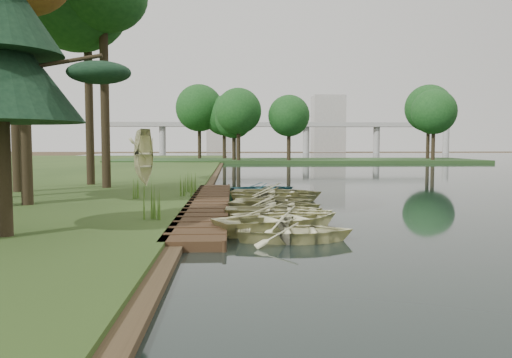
{
  "coord_description": "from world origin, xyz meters",
  "views": [
    {
      "loc": [
        -0.65,
        -19.33,
        2.53
      ],
      "look_at": [
        0.31,
        1.09,
        1.1
      ],
      "focal_mm": 35.0,
      "sensor_mm": 36.0,
      "label": 1
    }
  ],
  "objects_px": {
    "rowboat_0": "(295,229)",
    "boardwalk": "(208,205)",
    "stored_rowboat": "(145,180)",
    "pine_tree": "(0,35)",
    "rowboat_2": "(286,213)",
    "rowboat_1": "(281,217)"
  },
  "relations": [
    {
      "from": "pine_tree",
      "to": "rowboat_0",
      "type": "bearing_deg",
      "value": 2.65
    },
    {
      "from": "boardwalk",
      "to": "stored_rowboat",
      "type": "bearing_deg",
      "value": 116.83
    },
    {
      "from": "rowboat_1",
      "to": "rowboat_2",
      "type": "xyz_separation_m",
      "value": [
        0.28,
        1.18,
        -0.05
      ]
    },
    {
      "from": "rowboat_0",
      "to": "boardwalk",
      "type": "bearing_deg",
      "value": 23.15
    },
    {
      "from": "rowboat_0",
      "to": "stored_rowboat",
      "type": "relative_size",
      "value": 0.99
    },
    {
      "from": "stored_rowboat",
      "to": "pine_tree",
      "type": "xyz_separation_m",
      "value": [
        -0.84,
        -14.41,
        4.49
      ]
    },
    {
      "from": "rowboat_2",
      "to": "stored_rowboat",
      "type": "bearing_deg",
      "value": 8.43
    },
    {
      "from": "stored_rowboat",
      "to": "pine_tree",
      "type": "distance_m",
      "value": 15.11
    },
    {
      "from": "rowboat_2",
      "to": "rowboat_1",
      "type": "bearing_deg",
      "value": 146.41
    },
    {
      "from": "stored_rowboat",
      "to": "pine_tree",
      "type": "relative_size",
      "value": 0.39
    },
    {
      "from": "rowboat_2",
      "to": "stored_rowboat",
      "type": "distance_m",
      "value": 13.06
    },
    {
      "from": "rowboat_2",
      "to": "stored_rowboat",
      "type": "height_order",
      "value": "stored_rowboat"
    },
    {
      "from": "rowboat_1",
      "to": "stored_rowboat",
      "type": "xyz_separation_m",
      "value": [
        -6.04,
        12.62,
        0.16
      ]
    },
    {
      "from": "pine_tree",
      "to": "stored_rowboat",
      "type": "bearing_deg",
      "value": 86.67
    },
    {
      "from": "stored_rowboat",
      "to": "pine_tree",
      "type": "bearing_deg",
      "value": -159.61
    },
    {
      "from": "rowboat_1",
      "to": "pine_tree",
      "type": "xyz_separation_m",
      "value": [
        -6.88,
        -1.79,
        4.65
      ]
    },
    {
      "from": "boardwalk",
      "to": "rowboat_2",
      "type": "distance_m",
      "value": 4.86
    },
    {
      "from": "rowboat_1",
      "to": "rowboat_2",
      "type": "height_order",
      "value": "rowboat_1"
    },
    {
      "from": "boardwalk",
      "to": "rowboat_0",
      "type": "xyz_separation_m",
      "value": [
        2.54,
        -6.74,
        0.21
      ]
    },
    {
      "from": "rowboat_0",
      "to": "rowboat_2",
      "type": "height_order",
      "value": "rowboat_2"
    },
    {
      "from": "rowboat_2",
      "to": "stored_rowboat",
      "type": "relative_size",
      "value": 1.12
    },
    {
      "from": "boardwalk",
      "to": "rowboat_2",
      "type": "height_order",
      "value": "rowboat_2"
    }
  ]
}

